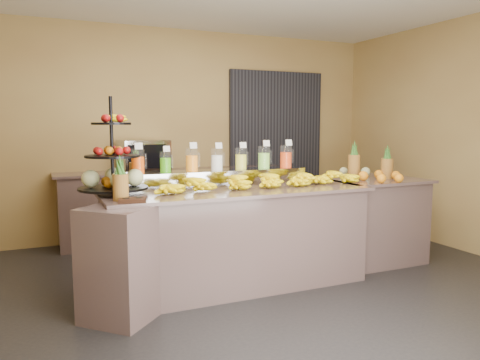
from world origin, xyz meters
TOP-DOWN VIEW (x-y plane):
  - ground at (0.00, 0.00)m, footprint 6.00×6.00m
  - room_envelope at (0.19, 0.79)m, footprint 6.04×5.02m
  - buffet_counter at (-0.12, 0.26)m, footprint 2.75×1.25m
  - right_counter at (1.70, 0.40)m, footprint 1.08×0.88m
  - back_ledge at (0.00, 2.25)m, footprint 3.10×0.55m
  - pitcher_tray at (-0.07, 0.58)m, footprint 1.85×0.30m
  - juice_pitcher_orange_a at (-0.85, 0.58)m, footprint 0.12×0.13m
  - juice_pitcher_green at (-0.59, 0.58)m, footprint 0.11×0.11m
  - juice_pitcher_orange_b at (-0.33, 0.58)m, footprint 0.12×0.12m
  - juice_pitcher_milk at (-0.07, 0.58)m, footprint 0.12×0.12m
  - juice_pitcher_lemon at (0.19, 0.58)m, footprint 0.12×0.12m
  - juice_pitcher_lime at (0.45, 0.58)m, footprint 0.12×0.13m
  - juice_pitcher_orange_c at (0.71, 0.58)m, footprint 0.12×0.13m
  - banana_heap at (0.30, 0.26)m, footprint 2.16×0.20m
  - fruit_stand at (-1.07, 0.42)m, footprint 0.73×0.73m
  - condiment_caddy at (-1.04, -0.10)m, footprint 0.24×0.20m
  - pineapple_left_a at (-1.11, 0.02)m, footprint 0.12×0.12m
  - pineapple_left_b at (-0.84, 0.71)m, footprint 0.13×0.13m
  - right_fruit_pile at (1.65, 0.29)m, footprint 0.50×0.48m
  - oven_warmer at (-0.44, 2.25)m, footprint 0.64×0.48m

SIDE VIEW (x-z plane):
  - ground at x=0.00m, z-range 0.00..0.00m
  - buffet_counter at x=-0.12m, z-range 0.00..0.93m
  - back_ledge at x=0.00m, z-range 0.00..0.93m
  - right_counter at x=1.70m, z-range 0.00..0.93m
  - condiment_caddy at x=-1.04m, z-range 0.93..0.96m
  - pitcher_tray at x=-0.07m, z-range 0.93..1.08m
  - banana_heap at x=0.30m, z-range 0.92..1.10m
  - right_fruit_pile at x=1.65m, z-range 0.88..1.15m
  - pineapple_left_a at x=-1.11m, z-range 0.88..1.25m
  - pineapple_left_b at x=-0.84m, z-range 0.88..1.28m
  - oven_warmer at x=-0.44m, z-range 0.93..1.33m
  - fruit_stand at x=-1.07m, z-range 0.73..1.57m
  - juice_pitcher_green at x=-0.59m, z-range 1.04..1.30m
  - juice_pitcher_lemon at x=0.19m, z-range 1.03..1.32m
  - juice_pitcher_milk at x=-0.07m, z-range 1.03..1.32m
  - juice_pitcher_orange_b at x=-0.33m, z-range 1.03..1.32m
  - juice_pitcher_orange_a at x=-0.85m, z-range 1.03..1.33m
  - juice_pitcher_lime at x=0.45m, z-range 1.03..1.33m
  - juice_pitcher_orange_c at x=0.71m, z-range 1.03..1.33m
  - room_envelope at x=0.19m, z-range 0.47..3.29m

